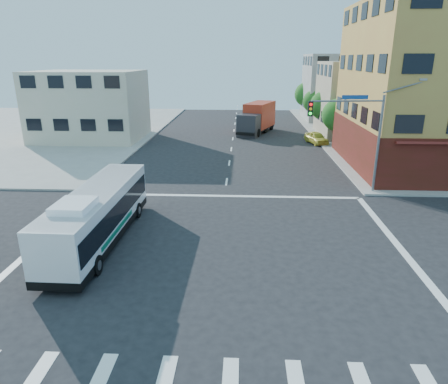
{
  "coord_description": "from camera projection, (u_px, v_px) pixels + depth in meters",
  "views": [
    {
      "loc": [
        1.28,
        -17.42,
        9.33
      ],
      "look_at": [
        0.23,
        4.1,
        2.11
      ],
      "focal_mm": 32.0,
      "sensor_mm": 36.0,
      "label": 1
    }
  ],
  "objects": [
    {
      "name": "ground",
      "position": [
        215.0,
        259.0,
        19.52
      ],
      "size": [
        120.0,
        120.0,
        0.0
      ],
      "primitive_type": "plane",
      "color": "black",
      "rests_on": "ground"
    },
    {
      "name": "signal_mast_ne",
      "position": [
        356.0,
        125.0,
        27.57
      ],
      "size": [
        7.91,
        1.13,
        8.07
      ],
      "color": "slate",
      "rests_on": "ground"
    },
    {
      "name": "street_tree_b",
      "position": [
        326.0,
        104.0,
        51.8
      ],
      "size": [
        3.8,
        3.8,
        5.79
      ],
      "color": "#3D2516",
      "rests_on": "ground"
    },
    {
      "name": "parked_car",
      "position": [
        316.0,
        138.0,
        45.93
      ],
      "size": [
        2.62,
        4.23,
        1.34
      ],
      "primitive_type": "imported",
      "rotation": [
        0.0,
        0.0,
        0.28
      ],
      "color": "#D8CC44",
      "rests_on": "ground"
    },
    {
      "name": "box_truck",
      "position": [
        257.0,
        119.0,
        52.11
      ],
      "size": [
        5.32,
        8.9,
        3.86
      ],
      "rotation": [
        0.0,
        0.0,
        -0.36
      ],
      "color": "#29292F",
      "rests_on": "ground"
    },
    {
      "name": "building_east_near",
      "position": [
        370.0,
        99.0,
        49.48
      ],
      "size": [
        12.06,
        10.06,
        9.0
      ],
      "color": "tan",
      "rests_on": "ground"
    },
    {
      "name": "street_tree_a",
      "position": [
        339.0,
        113.0,
        44.27
      ],
      "size": [
        3.6,
        3.6,
        5.53
      ],
      "color": "#3D2516",
      "rests_on": "ground"
    },
    {
      "name": "street_tree_d",
      "position": [
        307.0,
        93.0,
        66.91
      ],
      "size": [
        4.0,
        4.0,
        6.03
      ],
      "color": "#3D2516",
      "rests_on": "ground"
    },
    {
      "name": "street_tree_c",
      "position": [
        315.0,
        100.0,
        59.47
      ],
      "size": [
        3.4,
        3.4,
        5.29
      ],
      "color": "#3D2516",
      "rests_on": "ground"
    },
    {
      "name": "building_east_far",
      "position": [
        344.0,
        88.0,
        62.58
      ],
      "size": [
        12.06,
        10.06,
        10.0
      ],
      "color": "#AAAAA5",
      "rests_on": "ground"
    },
    {
      "name": "transit_bus",
      "position": [
        98.0,
        214.0,
        20.98
      ],
      "size": [
        2.53,
        10.81,
        3.19
      ],
      "rotation": [
        0.0,
        0.0,
        -0.01
      ],
      "color": "black",
      "rests_on": "ground"
    },
    {
      "name": "building_west",
      "position": [
        90.0,
        106.0,
        47.42
      ],
      "size": [
        12.06,
        10.06,
        8.0
      ],
      "color": "beige",
      "rests_on": "ground"
    }
  ]
}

